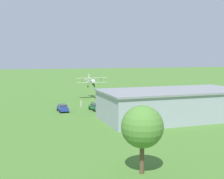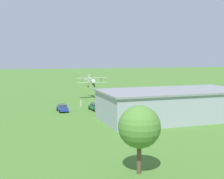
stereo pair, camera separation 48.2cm
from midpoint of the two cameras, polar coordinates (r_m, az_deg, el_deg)
ground_plane at (r=95.26m, az=-0.22°, el=-1.01°), size 400.00×400.00×0.00m
hangar at (r=59.85m, az=11.53°, el=-2.75°), size 28.51×14.87×5.69m
biplane at (r=86.85m, az=-3.77°, el=1.57°), size 8.72×7.08×3.77m
car_silver at (r=78.09m, az=14.46°, el=-2.17°), size 2.25×4.16×1.75m
car_green at (r=68.31m, az=-2.98°, el=-3.27°), size 2.56×4.28×1.50m
car_blue at (r=67.45m, az=-9.12°, el=-3.41°), size 2.28×4.37×1.63m
person_watching_takeoff at (r=71.76m, az=-3.53°, el=-2.74°), size 0.41×0.41×1.74m
person_by_parked_cars at (r=72.97m, az=-5.66°, el=-2.59°), size 0.48×0.48×1.78m
person_crossing_taxiway at (r=71.89m, az=2.30°, el=-2.75°), size 0.53×0.53×1.67m
person_near_hangar_door at (r=79.30m, az=11.76°, el=-2.04°), size 0.54×0.54×1.62m
person_at_fence_line at (r=82.72m, az=14.67°, el=-1.72°), size 0.54×0.54×1.74m
tree_behind_hangar_right at (r=31.35m, az=5.62°, el=-7.05°), size 4.41×4.41×7.17m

